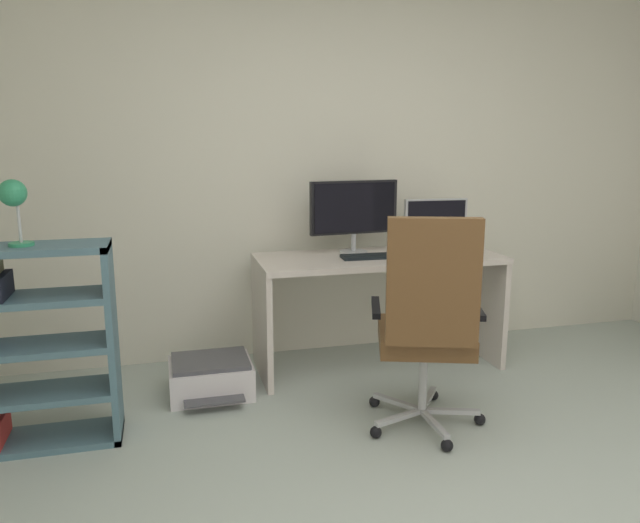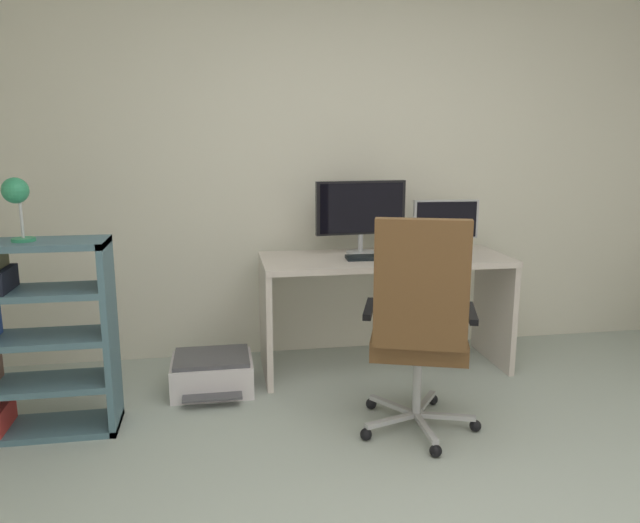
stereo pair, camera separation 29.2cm
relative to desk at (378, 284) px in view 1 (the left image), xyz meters
name	(u,v)px [view 1 (the left image)]	position (x,y,z in m)	size (l,w,h in m)	color
wall_back	(324,149)	(-0.23, 0.46, 0.84)	(5.18, 0.10, 2.77)	silver
desk	(378,284)	(0.00, 0.00, 0.00)	(1.54, 0.60, 0.73)	beige
monitor_main	(354,210)	(-0.13, 0.13, 0.47)	(0.59, 0.18, 0.46)	#B2B5B7
monitor_secondary	(435,221)	(0.44, 0.13, 0.38)	(0.43, 0.18, 0.33)	#B2B5B7
keyboard	(369,256)	(-0.09, -0.06, 0.20)	(0.34, 0.13, 0.02)	black
computer_mouse	(404,254)	(0.14, -0.07, 0.21)	(0.06, 0.10, 0.03)	black
office_chair	(428,320)	(-0.09, -0.93, 0.05)	(0.63, 0.64, 1.12)	#B7BABC
bookshelf	(6,351)	(-2.06, -0.55, -0.06)	(0.82, 0.29, 0.98)	slate
desk_lamp	(14,198)	(-1.95, -0.55, 0.66)	(0.13, 0.12, 0.30)	#309564
printer	(211,377)	(-1.09, -0.18, -0.44)	(0.47, 0.47, 0.21)	silver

